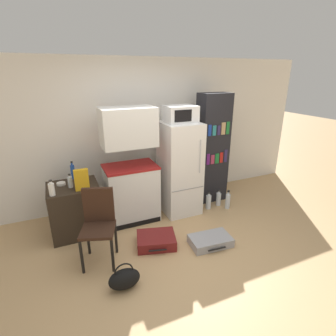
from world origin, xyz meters
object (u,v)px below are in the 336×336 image
Objects in this scene: bottle_milk_white at (52,189)px; water_bottle_front at (219,199)px; water_bottle_back at (228,201)px; cereal_box at (82,180)px; handbag at (124,279)px; kitchen_hutch at (130,171)px; microwave at (180,114)px; bowl at (61,184)px; bottle_clear_short at (70,182)px; refrigerator at (180,168)px; suitcase_large_flat at (210,241)px; side_table at (75,209)px; chair at (99,219)px; suitcase_small_flat at (156,240)px; bookshelf at (212,149)px; bottle_blue_soda at (73,172)px; water_bottle_middle at (209,202)px.

water_bottle_front is (2.72, 0.07, -0.73)m from bottle_milk_white.
water_bottle_back is at bearing -64.13° from water_bottle_front.
cereal_box reaches higher than handbag.
microwave is (0.84, -0.05, 0.85)m from kitchen_hutch.
bowl is (0.12, 0.33, -0.08)m from bottle_milk_white.
bowl is at bearing 129.13° from bottle_clear_short.
refrigerator is at bearing 1.44° from bottle_clear_short.
bottle_clear_short is 2.15m from suitcase_large_flat.
kitchen_hutch is 6.10× the size of cereal_box.
kitchen_hutch is 1.18m from bottle_milk_white.
side_table is 0.82m from chair.
bottle_clear_short is 1.47m from suitcase_small_flat.
water_bottle_front is at bearing 1.52° from bottle_milk_white.
bookshelf is 1.98m from suitcase_small_flat.
water_bottle_front is at bearing -89.86° from bookshelf.
bottle_milk_white reaches higher than handbag.
chair reaches higher than bowl.
suitcase_small_flat is at bearing 43.99° from handbag.
water_bottle_back is (1.56, 0.48, 0.07)m from suitcase_small_flat.
bookshelf is 2.61m from bowl.
cereal_box reaches higher than suitcase_small_flat.
handbag is 2.42m from water_bottle_back.
chair is 0.90m from suitcase_small_flat.
refrigerator is 5.55× the size of bottle_blue_soda.
cereal_box is 0.50× the size of suitcase_large_flat.
bowl reaches higher than water_bottle_back.
bookshelf reaches higher than refrigerator.
refrigerator is 2.00m from bottle_milk_white.
microwave is 2.23× the size of bottle_milk_white.
water_bottle_front is 0.19m from water_bottle_back.
cereal_box is at bearing 154.62° from suitcase_large_flat.
suitcase_large_flat is (-0.04, -1.10, -1.63)m from microwave.
water_bottle_middle is (1.85, 1.20, 0.01)m from handbag.
water_bottle_back is (0.82, -0.31, -1.54)m from microwave.
bookshelf is at bearing 3.98° from kitchen_hutch.
side_table is 1.22× the size of suitcase_small_flat.
kitchen_hutch is at bearing 13.05° from bottle_milk_white.
handbag is (-2.09, -1.54, -0.87)m from bookshelf.
kitchen_hutch reaches higher than chair.
side_table reaches higher than water_bottle_middle.
bottle_clear_short is 0.62× the size of water_bottle_middle.
bowl is 0.96m from chair.
microwave is 1.75× the size of bottle_blue_soda.
bottle_blue_soda is 1.86m from handbag.
water_bottle_front is (1.48, 0.65, 0.05)m from suitcase_small_flat.
handbag is (0.14, -0.63, -0.45)m from chair.
microwave is at bearing 92.67° from suitcase_large_flat.
water_bottle_back is (2.54, -0.32, -0.24)m from side_table.
side_table is 0.49× the size of refrigerator.
bottle_milk_white reaches higher than water_bottle_middle.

